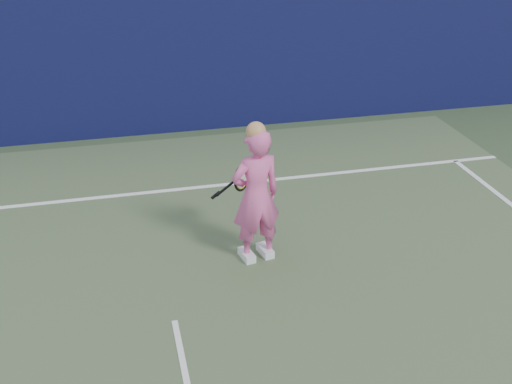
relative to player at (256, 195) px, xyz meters
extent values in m
cube|color=#0D1139|center=(-1.09, 4.49, 0.43)|extent=(24.00, 0.40, 2.50)
imported|color=#E7599E|center=(0.00, 0.00, -0.01)|extent=(0.65, 0.49, 1.62)
sphere|color=tan|center=(0.00, 0.00, 0.77)|extent=(0.22, 0.22, 0.22)
cube|color=white|center=(0.12, 0.02, -0.77)|extent=(0.17, 0.30, 0.10)
cube|color=white|center=(-0.12, -0.02, -0.77)|extent=(0.17, 0.30, 0.10)
torus|color=black|center=(-0.06, 0.50, -0.01)|extent=(0.27, 0.27, 0.33)
torus|color=yellow|center=(-0.06, 0.50, -0.01)|extent=(0.22, 0.22, 0.27)
cylinder|color=beige|center=(-0.06, 0.50, -0.01)|extent=(0.21, 0.21, 0.27)
cylinder|color=black|center=(-0.28, 0.39, -0.07)|extent=(0.26, 0.20, 0.11)
cylinder|color=black|center=(-0.41, 0.33, -0.11)|extent=(0.13, 0.11, 0.07)
cube|color=white|center=(-1.09, 1.99, -0.80)|extent=(11.00, 0.08, 0.01)
camera|label=1|loc=(-1.50, -6.29, 3.26)|focal=45.00mm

